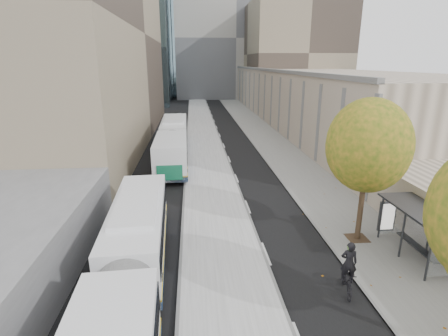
{
  "coord_description": "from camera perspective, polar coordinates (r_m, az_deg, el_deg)",
  "views": [
    {
      "loc": [
        -5.18,
        -3.39,
        9.28
      ],
      "look_at": [
        -3.17,
        18.85,
        2.5
      ],
      "focal_mm": 28.0,
      "sensor_mm": 36.0,
      "label": 1
    }
  ],
  "objects": [
    {
      "name": "building_far_block",
      "position": [
        100.18,
        1.33,
        20.16
      ],
      "size": [
        30.0,
        18.0,
        30.0
      ],
      "primitive_type": "cube",
      "color": "gray",
      "rests_on": "ground"
    },
    {
      "name": "building_tan",
      "position": [
        70.69,
        12.14,
        12.24
      ],
      "size": [
        18.0,
        92.0,
        8.0
      ],
      "primitive_type": "cube",
      "color": "gray",
      "rests_on": "ground"
    },
    {
      "name": "bus_platform",
      "position": [
        39.5,
        -3.14,
        3.39
      ],
      "size": [
        4.25,
        150.0,
        0.15
      ],
      "primitive_type": "cube",
      "color": "#A3A3A3",
      "rests_on": "ground"
    },
    {
      "name": "distant_car",
      "position": [
        58.67,
        -7.3,
        8.27
      ],
      "size": [
        1.69,
        3.72,
        1.24
      ],
      "primitive_type": "imported",
      "rotation": [
        0.0,
        0.0,
        0.06
      ],
      "color": "silver",
      "rests_on": "ground"
    },
    {
      "name": "building_midrise",
      "position": [
        47.76,
        -28.05,
        18.91
      ],
      "size": [
        24.0,
        46.0,
        25.0
      ],
      "primitive_type": "cube",
      "color": "gray",
      "rests_on": "ground"
    },
    {
      "name": "bus_shelter",
      "position": [
        19.34,
        29.75,
        -6.98
      ],
      "size": [
        1.9,
        4.4,
        2.53
      ],
      "color": "#383A3F",
      "rests_on": "sidewalk"
    },
    {
      "name": "cyclist",
      "position": [
        15.95,
        19.52,
        -16.02
      ],
      "size": [
        0.88,
        1.9,
        2.34
      ],
      "rotation": [
        0.0,
        0.0,
        -0.21
      ],
      "color": "black",
      "rests_on": "ground"
    },
    {
      "name": "bus_near",
      "position": [
        14.56,
        -15.14,
        -16.02
      ],
      "size": [
        3.2,
        16.67,
        2.76
      ],
      "rotation": [
        0.0,
        0.0,
        0.05
      ],
      "color": "white",
      "rests_on": "ground"
    },
    {
      "name": "sidewalk",
      "position": [
        40.57,
        8.25,
        3.55
      ],
      "size": [
        4.75,
        150.0,
        0.08
      ],
      "primitive_type": "cube",
      "color": "gray",
      "rests_on": "ground"
    },
    {
      "name": "bus_far",
      "position": [
        35.85,
        -8.28,
        4.5
      ],
      "size": [
        3.04,
        18.66,
        3.1
      ],
      "rotation": [
        0.0,
        0.0,
        0.02
      ],
      "color": "white",
      "rests_on": "ground"
    },
    {
      "name": "tree_c",
      "position": [
        19.02,
        22.5,
        3.37
      ],
      "size": [
        4.2,
        4.2,
        7.28
      ],
      "color": "#312718",
      "rests_on": "sidewalk"
    }
  ]
}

